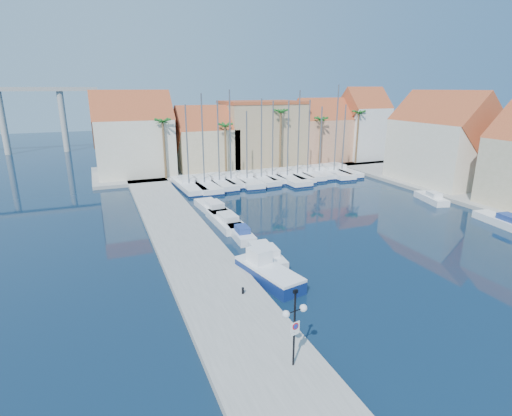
# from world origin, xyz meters

# --- Properties ---
(ground) EXTENTS (260.00, 260.00, 0.00)m
(ground) POSITION_xyz_m (0.00, 0.00, 0.00)
(ground) COLOR black
(ground) RESTS_ON ground
(quay_west) EXTENTS (6.00, 77.00, 0.50)m
(quay_west) POSITION_xyz_m (-9.00, 13.50, 0.25)
(quay_west) COLOR gray
(quay_west) RESTS_ON ground
(shore_north) EXTENTS (54.00, 16.00, 0.50)m
(shore_north) POSITION_xyz_m (10.00, 48.00, 0.25)
(shore_north) COLOR gray
(shore_north) RESTS_ON ground
(shore_east) EXTENTS (12.00, 60.00, 0.50)m
(shore_east) POSITION_xyz_m (32.00, 15.00, 0.25)
(shore_east) COLOR gray
(shore_east) RESTS_ON ground
(lamp_post) EXTENTS (1.46, 0.58, 4.35)m
(lamp_post) POSITION_xyz_m (-7.76, -5.50, 3.36)
(lamp_post) COLOR black
(lamp_post) RESTS_ON quay_west
(bollard) EXTENTS (0.18, 0.18, 0.45)m
(bollard) POSITION_xyz_m (-7.58, 2.51, 0.72)
(bollard) COLOR black
(bollard) RESTS_ON quay_west
(fishing_boat) EXTENTS (3.46, 6.72, 2.25)m
(fishing_boat) POSITION_xyz_m (-4.80, 4.61, 0.75)
(fishing_boat) COLOR navy
(fishing_boat) RESTS_ON ground
(motorboat_west_0) EXTENTS (2.17, 5.70, 1.40)m
(motorboat_west_0) POSITION_xyz_m (-3.28, 8.06, 0.51)
(motorboat_west_0) COLOR white
(motorboat_west_0) RESTS_ON ground
(motorboat_west_1) EXTENTS (1.81, 5.11, 1.40)m
(motorboat_west_1) POSITION_xyz_m (-3.59, 13.84, 0.51)
(motorboat_west_1) COLOR white
(motorboat_west_1) RESTS_ON ground
(motorboat_west_2) EXTENTS (2.52, 7.46, 1.40)m
(motorboat_west_2) POSITION_xyz_m (-3.72, 18.31, 0.51)
(motorboat_west_2) COLOR white
(motorboat_west_2) RESTS_ON ground
(motorboat_west_3) EXTENTS (2.84, 7.42, 1.40)m
(motorboat_west_3) POSITION_xyz_m (-3.71, 23.42, 0.51)
(motorboat_west_3) COLOR white
(motorboat_west_3) RESTS_ON ground
(motorboat_east_0) EXTENTS (2.95, 6.94, 1.40)m
(motorboat_east_0) POSITION_xyz_m (23.99, 6.59, 0.51)
(motorboat_east_0) COLOR white
(motorboat_east_0) RESTS_ON ground
(motorboat_east_1) EXTENTS (3.01, 5.78, 1.40)m
(motorboat_east_1) POSITION_xyz_m (23.98, 16.89, 0.51)
(motorboat_east_1) COLOR white
(motorboat_east_1) RESTS_ON ground
(sailboat_0) EXTENTS (3.42, 10.99, 12.10)m
(sailboat_0) POSITION_xyz_m (-3.95, 35.62, 0.57)
(sailboat_0) COLOR white
(sailboat_0) RESTS_ON ground
(sailboat_1) EXTENTS (3.04, 11.36, 13.56)m
(sailboat_1) POSITION_xyz_m (-1.65, 35.50, 0.58)
(sailboat_1) COLOR white
(sailboat_1) RESTS_ON ground
(sailboat_2) EXTENTS (3.38, 10.61, 12.57)m
(sailboat_2) POSITION_xyz_m (0.77, 36.00, 0.58)
(sailboat_2) COLOR white
(sailboat_2) RESTS_ON ground
(sailboat_3) EXTENTS (2.56, 8.60, 14.06)m
(sailboat_3) POSITION_xyz_m (2.72, 36.16, 0.64)
(sailboat_3) COLOR white
(sailboat_3) RESTS_ON ground
(sailboat_4) EXTENTS (3.57, 10.89, 11.02)m
(sailboat_4) POSITION_xyz_m (5.22, 35.81, 0.56)
(sailboat_4) COLOR white
(sailboat_4) RESTS_ON ground
(sailboat_5) EXTENTS (3.34, 9.81, 12.79)m
(sailboat_5) POSITION_xyz_m (7.50, 35.73, 0.59)
(sailboat_5) COLOR white
(sailboat_5) RESTS_ON ground
(sailboat_6) EXTENTS (2.93, 8.62, 12.45)m
(sailboat_6) POSITION_xyz_m (9.73, 36.21, 0.61)
(sailboat_6) COLOR white
(sailboat_6) RESTS_ON ground
(sailboat_7) EXTENTS (3.56, 12.04, 12.49)m
(sailboat_7) POSITION_xyz_m (11.73, 35.26, 0.56)
(sailboat_7) COLOR white
(sailboat_7) RESTS_ON ground
(sailboat_8) EXTENTS (3.21, 10.02, 13.94)m
(sailboat_8) POSITION_xyz_m (14.02, 35.89, 0.61)
(sailboat_8) COLOR white
(sailboat_8) RESTS_ON ground
(sailboat_9) EXTENTS (2.84, 9.73, 12.48)m
(sailboat_9) POSITION_xyz_m (16.07, 36.32, 0.59)
(sailboat_9) COLOR white
(sailboat_9) RESTS_ON ground
(sailboat_10) EXTENTS (2.37, 8.73, 11.42)m
(sailboat_10) POSITION_xyz_m (18.35, 36.35, 0.59)
(sailboat_10) COLOR white
(sailboat_10) RESTS_ON ground
(sailboat_11) EXTENTS (3.73, 11.17, 14.76)m
(sailboat_11) POSITION_xyz_m (20.97, 35.99, 0.60)
(sailboat_11) COLOR white
(sailboat_11) RESTS_ON ground
(sailboat_12) EXTENTS (2.89, 10.30, 11.67)m
(sailboat_12) POSITION_xyz_m (22.84, 36.45, 0.57)
(sailboat_12) COLOR white
(sailboat_12) RESTS_ON ground
(building_0) EXTENTS (12.30, 9.00, 13.50)m
(building_0) POSITION_xyz_m (-10.00, 47.00, 6.52)
(building_0) COLOR beige
(building_0) RESTS_ON shore_north
(building_1) EXTENTS (10.30, 8.00, 11.00)m
(building_1) POSITION_xyz_m (2.00, 47.00, 5.30)
(building_1) COLOR tan
(building_1) RESTS_ON shore_north
(building_2) EXTENTS (14.20, 10.20, 11.50)m
(building_2) POSITION_xyz_m (13.00, 48.00, 6.26)
(building_2) COLOR tan
(building_2) RESTS_ON shore_north
(building_3) EXTENTS (10.30, 8.00, 12.00)m
(building_3) POSITION_xyz_m (25.00, 47.00, 5.86)
(building_3) COLOR tan
(building_3) RESTS_ON shore_north
(building_4) EXTENTS (8.30, 8.00, 14.00)m
(building_4) POSITION_xyz_m (34.00, 46.00, 6.97)
(building_4) COLOR white
(building_4) RESTS_ON shore_north
(building_6) EXTENTS (9.00, 14.30, 13.50)m
(building_6) POSITION_xyz_m (32.00, 24.00, 6.52)
(building_6) COLOR beige
(building_6) RESTS_ON shore_east
(palm_0) EXTENTS (2.60, 2.60, 10.15)m
(palm_0) POSITION_xyz_m (-6.00, 42.00, 9.08)
(palm_0) COLOR brown
(palm_0) RESTS_ON shore_north
(palm_1) EXTENTS (2.60, 2.60, 9.15)m
(palm_1) POSITION_xyz_m (4.00, 42.00, 8.14)
(palm_1) COLOR brown
(palm_1) RESTS_ON shore_north
(palm_2) EXTENTS (2.60, 2.60, 11.15)m
(palm_2) POSITION_xyz_m (14.00, 42.00, 10.02)
(palm_2) COLOR brown
(palm_2) RESTS_ON shore_north
(palm_3) EXTENTS (2.60, 2.60, 9.65)m
(palm_3) POSITION_xyz_m (22.00, 42.00, 8.61)
(palm_3) COLOR brown
(palm_3) RESTS_ON shore_north
(palm_4) EXTENTS (2.60, 2.60, 10.65)m
(palm_4) POSITION_xyz_m (30.00, 42.00, 9.55)
(palm_4) COLOR brown
(palm_4) RESTS_ON shore_north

